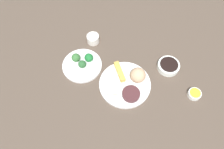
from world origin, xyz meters
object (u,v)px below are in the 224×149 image
at_px(soy_sauce_bowl, 168,66).
at_px(broccoli_plate, 82,66).
at_px(teacup, 93,39).
at_px(sauce_ramekin_hot_mustard, 194,94).
at_px(main_plate, 125,84).

bearing_deg(soy_sauce_bowl, broccoli_plate, 167.65).
xyz_separation_m(soy_sauce_bowl, teacup, (-0.36, 0.25, 0.01)).
bearing_deg(soy_sauce_bowl, sauce_ramekin_hot_mustard, -67.06).
height_order(broccoli_plate, teacup, teacup).
height_order(broccoli_plate, soy_sauce_bowl, soy_sauce_bowl).
height_order(sauce_ramekin_hot_mustard, teacup, teacup).
relative_size(main_plate, teacup, 3.81).
distance_m(main_plate, teacup, 0.33).
distance_m(main_plate, soy_sauce_bowl, 0.25).
height_order(main_plate, teacup, teacup).
distance_m(broccoli_plate, sauce_ramekin_hot_mustard, 0.59).
height_order(soy_sauce_bowl, sauce_ramekin_hot_mustard, soy_sauce_bowl).
relative_size(main_plate, soy_sauce_bowl, 2.27).
relative_size(main_plate, broccoli_plate, 1.25).
relative_size(soy_sauce_bowl, sauce_ramekin_hot_mustard, 1.80).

